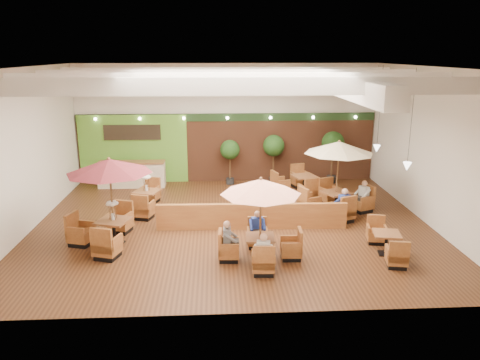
{
  "coord_description": "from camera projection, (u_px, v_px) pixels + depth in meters",
  "views": [
    {
      "loc": [
        -0.59,
        -15.81,
        5.97
      ],
      "look_at": [
        0.3,
        0.5,
        1.5
      ],
      "focal_mm": 35.0,
      "sensor_mm": 36.0,
      "label": 1
    }
  ],
  "objects": [
    {
      "name": "topiary_1",
      "position": [
        274.0,
        148.0,
        21.6
      ],
      "size": [
        0.99,
        0.99,
        2.31
      ],
      "color": "black",
      "rests_on": "ground"
    },
    {
      "name": "table_4",
      "position": [
        386.0,
        244.0,
        14.23
      ],
      "size": [
        0.91,
        2.42,
        0.88
      ],
      "rotation": [
        0.0,
        0.0,
        -0.18
      ],
      "color": "brown",
      "rests_on": "ground"
    },
    {
      "name": "diner_0",
      "position": [
        263.0,
        249.0,
        12.87
      ],
      "size": [
        0.39,
        0.33,
        0.76
      ],
      "rotation": [
        0.0,
        0.0,
        -0.14
      ],
      "color": "silver",
      "rests_on": "ground"
    },
    {
      "name": "topiary_0",
      "position": [
        230.0,
        151.0,
        21.54
      ],
      "size": [
        0.9,
        0.9,
        2.09
      ],
      "color": "black",
      "rests_on": "ground"
    },
    {
      "name": "topiary_2",
      "position": [
        333.0,
        145.0,
        21.72
      ],
      "size": [
        1.05,
        1.05,
        2.44
      ],
      "color": "black",
      "rests_on": "ground"
    },
    {
      "name": "table_2",
      "position": [
        338.0,
        164.0,
        17.59
      ],
      "size": [
        2.95,
        2.95,
        2.82
      ],
      "rotation": [
        0.0,
        0.0,
        0.4
      ],
      "color": "brown",
      "rests_on": "ground"
    },
    {
      "name": "room",
      "position": [
        238.0,
        119.0,
        17.06
      ],
      "size": [
        14.04,
        14.0,
        5.52
      ],
      "color": "#381E0F",
      "rests_on": "ground"
    },
    {
      "name": "booth_divider",
      "position": [
        252.0,
        216.0,
        16.26
      ],
      "size": [
        6.63,
        0.34,
        0.92
      ],
      "primitive_type": "cube",
      "rotation": [
        0.0,
        0.0,
        -0.02
      ],
      "color": "brown",
      "rests_on": "ground"
    },
    {
      "name": "table_3",
      "position": [
        147.0,
        198.0,
        18.2
      ],
      "size": [
        1.12,
        2.81,
        1.57
      ],
      "rotation": [
        0.0,
        0.0,
        -0.3
      ],
      "color": "brown",
      "rests_on": "ground"
    },
    {
      "name": "service_counter",
      "position": [
        132.0,
        174.0,
        21.36
      ],
      "size": [
        3.0,
        0.75,
        1.18
      ],
      "color": "beige",
      "rests_on": "ground"
    },
    {
      "name": "diner_4",
      "position": [
        363.0,
        193.0,
        17.95
      ],
      "size": [
        0.42,
        0.44,
        0.78
      ],
      "rotation": [
        0.0,
        0.0,
        2.06
      ],
      "color": "silver",
      "rests_on": "ground"
    },
    {
      "name": "table_0",
      "position": [
        108.0,
        183.0,
        14.53
      ],
      "size": [
        2.81,
        2.97,
        2.87
      ],
      "rotation": [
        0.0,
        0.0,
        -0.3
      ],
      "color": "brown",
      "rests_on": "ground"
    },
    {
      "name": "table_5",
      "position": [
        297.0,
        185.0,
        20.33
      ],
      "size": [
        2.04,
        2.92,
        1.04
      ],
      "rotation": [
        0.0,
        0.0,
        0.28
      ],
      "color": "brown",
      "rests_on": "ground"
    },
    {
      "name": "diner_1",
      "position": [
        257.0,
        225.0,
        14.66
      ],
      "size": [
        0.36,
        0.3,
        0.73
      ],
      "rotation": [
        0.0,
        0.0,
        3.2
      ],
      "color": "#2541A4",
      "rests_on": "ground"
    },
    {
      "name": "diner_3",
      "position": [
        344.0,
        201.0,
        16.9
      ],
      "size": [
        0.44,
        0.39,
        0.81
      ],
      "rotation": [
        0.0,
        0.0,
        0.27
      ],
      "color": "#2541A4",
      "rests_on": "ground"
    },
    {
      "name": "diner_2",
      "position": [
        229.0,
        237.0,
        13.71
      ],
      "size": [
        0.31,
        0.38,
        0.78
      ],
      "rotation": [
        0.0,
        0.0,
        4.67
      ],
      "color": "slate",
      "rests_on": "ground"
    },
    {
      "name": "table_1",
      "position": [
        261.0,
        204.0,
        13.5
      ],
      "size": [
        2.49,
        2.49,
        2.54
      ],
      "rotation": [
        0.0,
        0.0,
        -0.05
      ],
      "color": "brown",
      "rests_on": "ground"
    }
  ]
}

